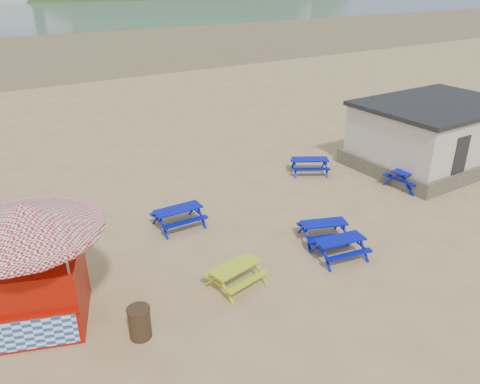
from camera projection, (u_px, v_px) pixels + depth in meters
ground at (272, 227)px, 17.64m from camera, size 400.00×400.00×0.00m
wet_sand at (15, 50)px, 59.52m from camera, size 400.00×400.00×0.00m
picnic_table_blue_a at (179, 217)px, 17.57m from camera, size 1.81×1.47×0.75m
picnic_table_blue_b at (310, 166)px, 22.34m from camera, size 2.19×2.07×0.72m
picnic_table_blue_c at (366, 155)px, 23.57m from camera, size 2.24×2.00×0.79m
picnic_table_blue_d at (339, 248)px, 15.64m from camera, size 1.90×1.64×0.70m
picnic_table_blue_e at (323, 231)px, 16.71m from camera, size 1.99×1.81×0.68m
picnic_table_blue_f at (411, 177)px, 20.99m from camera, size 2.13×1.78×0.83m
picnic_table_yellow at (236, 275)px, 14.23m from camera, size 1.84×1.58×0.68m
ice_cream_kiosk at (29, 251)px, 11.93m from camera, size 5.12×5.12×3.57m
litter_bin at (140, 323)px, 12.12m from camera, size 0.62×0.62×0.91m
amenity_block at (433, 134)px, 22.90m from camera, size 7.40×5.40×3.15m
headland_town at (147, 14)px, 241.01m from camera, size 264.00×144.00×108.00m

